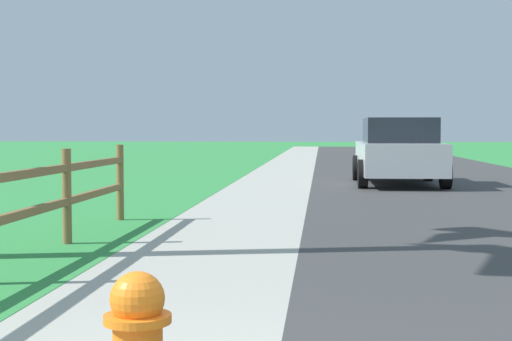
% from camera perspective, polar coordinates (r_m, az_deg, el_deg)
% --- Properties ---
extents(ground_plane, '(120.00, 120.00, 0.00)m').
position_cam_1_polar(ground_plane, '(27.25, 4.32, 0.16)').
color(ground_plane, '#328D42').
extents(road_asphalt, '(7.00, 66.00, 0.01)m').
position_cam_1_polar(road_asphalt, '(29.43, 11.18, 0.33)').
color(road_asphalt, '#3C3C3C').
rests_on(road_asphalt, ground).
extents(curb_concrete, '(6.00, 66.00, 0.01)m').
position_cam_1_polar(curb_concrete, '(29.43, -1.50, 0.39)').
color(curb_concrete, '#AEACA0').
rests_on(curb_concrete, ground).
extents(grass_verge, '(5.00, 66.00, 0.00)m').
position_cam_1_polar(grass_verge, '(29.63, -4.38, 0.40)').
color(grass_verge, '#328D42').
rests_on(grass_verge, ground).
extents(parked_suv_silver, '(2.11, 4.68, 1.64)m').
position_cam_1_polar(parked_suv_silver, '(19.47, 10.42, 1.36)').
color(parked_suv_silver, '#B7BABF').
rests_on(parked_suv_silver, ground).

